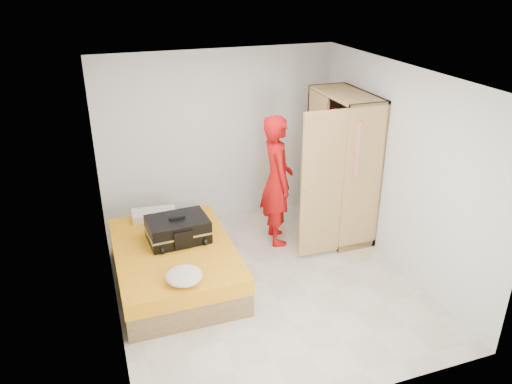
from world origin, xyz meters
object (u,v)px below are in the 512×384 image
object	(u,v)px
person	(277,180)
round_cushion	(184,276)
wardrobe	(340,170)
bed	(175,264)
suitcase	(178,229)

from	to	relation	value
person	round_cushion	bearing A→B (deg)	136.69
wardrobe	round_cushion	size ratio (longest dim) A/B	5.23
bed	person	bearing A→B (deg)	19.69
wardrobe	round_cushion	world-z (taller)	wardrobe
bed	person	size ratio (longest dim) A/B	1.08
round_cushion	bed	bearing A→B (deg)	87.82
bed	suitcase	world-z (taller)	suitcase
wardrobe	person	size ratio (longest dim) A/B	1.13
wardrobe	suitcase	size ratio (longest dim) A/B	2.67
suitcase	bed	bearing A→B (deg)	-125.00
wardrobe	person	distance (m)	0.93
bed	round_cushion	size ratio (longest dim) A/B	5.03
person	round_cushion	xyz separation A→B (m)	(-1.61, -1.35, -0.36)
bed	round_cushion	distance (m)	0.85
suitcase	round_cushion	xyz separation A→B (m)	(-0.12, -0.94, -0.07)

